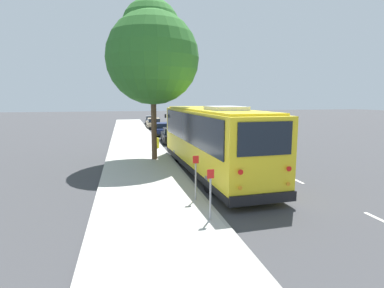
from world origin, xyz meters
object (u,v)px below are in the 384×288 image
object	(u,v)px
parked_sedan_black	(172,136)
parked_sedan_navy	(162,129)
sign_post_far	(196,177)
parked_sedan_tan	(154,123)
sign_post_near	(210,194)
fire_hydrant	(158,143)
parked_sedan_gray	(151,120)
shuttle_bus	(211,137)
street_tree	(152,52)

from	to	relation	value
parked_sedan_black	parked_sedan_navy	distance (m)	5.72
parked_sedan_black	sign_post_far	distance (m)	15.90
parked_sedan_black	parked_sedan_tan	distance (m)	13.24
parked_sedan_black	sign_post_near	bearing A→B (deg)	177.41
parked_sedan_tan	fire_hydrant	world-z (taller)	parked_sedan_tan
sign_post_near	sign_post_far	size ratio (longest dim) A/B	0.96
parked_sedan_navy	parked_sedan_gray	xyz separation A→B (m)	(13.52, -0.10, -0.00)
shuttle_bus	parked_sedan_navy	world-z (taller)	shuttle_bus
parked_sedan_black	parked_sedan_navy	size ratio (longest dim) A/B	1.02
street_tree	sign_post_far	distance (m)	9.83
parked_sedan_navy	sign_post_near	bearing A→B (deg)	-179.77
parked_sedan_tan	parked_sedan_navy	bearing A→B (deg)	-178.49
parked_sedan_tan	parked_sedan_gray	xyz separation A→B (m)	(6.01, -0.22, -0.02)
shuttle_bus	parked_sedan_navy	bearing A→B (deg)	-1.07
parked_sedan_gray	fire_hydrant	world-z (taller)	parked_sedan_gray
street_tree	sign_post_far	bearing A→B (deg)	-174.99
parked_sedan_gray	fire_hydrant	xyz separation A→B (m)	(-23.03, 1.62, -0.04)
parked_sedan_gray	shuttle_bus	bearing A→B (deg)	-177.01
parked_sedan_gray	sign_post_near	bearing A→B (deg)	-179.95
sign_post_far	parked_sedan_gray	bearing A→B (deg)	-2.58
parked_sedan_gray	fire_hydrant	bearing A→B (deg)	178.48
parked_sedan_navy	parked_sedan_gray	bearing A→B (deg)	3.42
parked_sedan_navy	sign_post_near	size ratio (longest dim) A/B	2.80
parked_sedan_navy	sign_post_near	xyz separation A→B (m)	(-23.43, 1.48, 0.37)
sign_post_near	parked_sedan_navy	bearing A→B (deg)	-3.62
parked_sedan_navy	fire_hydrant	xyz separation A→B (m)	(-9.51, 1.52, -0.04)
parked_sedan_navy	parked_sedan_black	bearing A→B (deg)	-174.46
sign_post_far	sign_post_near	bearing A→B (deg)	-180.00
street_tree	sign_post_far	xyz separation A→B (m)	(-8.06, -0.71, -5.60)
shuttle_bus	parked_sedan_gray	bearing A→B (deg)	-1.80
street_tree	sign_post_near	xyz separation A→B (m)	(-9.95, -0.71, -5.63)
parked_sedan_navy	parked_sedan_gray	distance (m)	13.52
parked_sedan_gray	sign_post_far	xyz separation A→B (m)	(-35.05, 1.58, 0.41)
parked_sedan_tan	parked_sedan_gray	world-z (taller)	parked_sedan_tan
street_tree	fire_hydrant	size ratio (longest dim) A/B	11.89
parked_sedan_navy	fire_hydrant	bearing A→B (deg)	174.78
shuttle_bus	street_tree	size ratio (longest dim) A/B	1.19
parked_sedan_navy	street_tree	size ratio (longest dim) A/B	0.46
sign_post_far	fire_hydrant	world-z (taller)	sign_post_far
shuttle_bus	parked_sedan_tan	size ratio (longest dim) A/B	2.45
shuttle_bus	sign_post_far	world-z (taller)	shuttle_bus
shuttle_bus	fire_hydrant	bearing A→B (deg)	11.45
shuttle_bus	sign_post_near	distance (m)	6.55
parked_sedan_navy	sign_post_near	world-z (taller)	sign_post_near
parked_sedan_black	sign_post_near	world-z (taller)	sign_post_near
parked_sedan_tan	parked_sedan_gray	size ratio (longest dim) A/B	1.12
sign_post_far	fire_hydrant	size ratio (longest dim) A/B	2.04
sign_post_near	sign_post_far	world-z (taller)	sign_post_far
parked_sedan_gray	parked_sedan_tan	bearing A→B (deg)	-179.58
parked_sedan_gray	sign_post_near	xyz separation A→B (m)	(-36.95, 1.58, 0.38)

